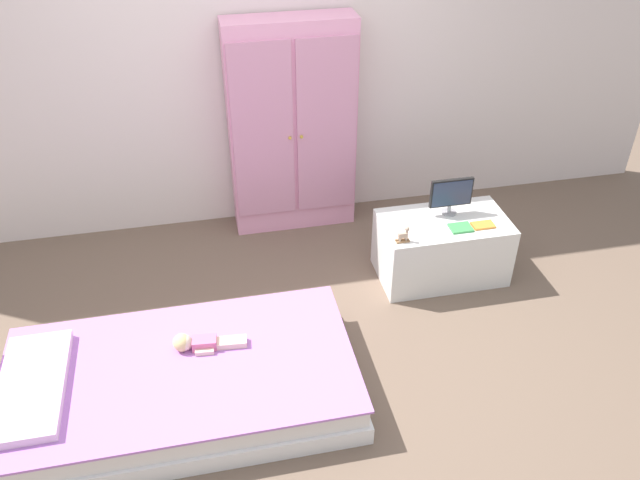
{
  "coord_description": "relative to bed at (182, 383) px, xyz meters",
  "views": [
    {
      "loc": [
        -0.36,
        -2.68,
        2.71
      ],
      "look_at": [
        0.28,
        0.35,
        0.54
      ],
      "focal_mm": 36.31,
      "sensor_mm": 36.0,
      "label": 1
    }
  ],
  "objects": [
    {
      "name": "ground_plane",
      "position": [
        0.59,
        0.21,
        -0.13
      ],
      "size": [
        10.0,
        10.0,
        0.02
      ],
      "primitive_type": "cube",
      "color": "brown"
    },
    {
      "name": "back_wall",
      "position": [
        0.59,
        1.78,
        1.23
      ],
      "size": [
        6.4,
        0.05,
        2.7
      ],
      "primitive_type": "cube",
      "color": "silver",
      "rests_on": "ground_plane"
    },
    {
      "name": "bed",
      "position": [
        0.0,
        0.0,
        0.0
      ],
      "size": [
        1.84,
        0.99,
        0.24
      ],
      "color": "white",
      "rests_on": "ground_plane"
    },
    {
      "name": "pillow",
      "position": [
        -0.72,
        -0.0,
        0.15
      ],
      "size": [
        0.32,
        0.71,
        0.05
      ],
      "primitive_type": "cube",
      "color": "silver",
      "rests_on": "bed"
    },
    {
      "name": "doll",
      "position": [
        0.1,
        0.13,
        0.16
      ],
      "size": [
        0.39,
        0.14,
        0.1
      ],
      "color": "#D6668E",
      "rests_on": "bed"
    },
    {
      "name": "wardrobe",
      "position": [
        0.89,
        1.61,
        0.65
      ],
      "size": [
        0.88,
        0.28,
        1.53
      ],
      "color": "#E599BC",
      "rests_on": "ground_plane"
    },
    {
      "name": "tv_stand",
      "position": [
        1.73,
        0.76,
        0.09
      ],
      "size": [
        0.82,
        0.47,
        0.42
      ],
      "primitive_type": "cube",
      "color": "silver",
      "rests_on": "ground_plane"
    },
    {
      "name": "tv_monitor",
      "position": [
        1.79,
        0.84,
        0.45
      ],
      "size": [
        0.28,
        0.1,
        0.25
      ],
      "color": "#99999E",
      "rests_on": "tv_stand"
    },
    {
      "name": "rocking_horse_toy",
      "position": [
        1.4,
        0.6,
        0.35
      ],
      "size": [
        0.09,
        0.04,
        0.1
      ],
      "color": "#8E6642",
      "rests_on": "tv_stand"
    },
    {
      "name": "book_green",
      "position": [
        1.79,
        0.66,
        0.31
      ],
      "size": [
        0.14,
        0.11,
        0.01
      ],
      "primitive_type": "cube",
      "color": "#429E51",
      "rests_on": "tv_stand"
    },
    {
      "name": "book_orange",
      "position": [
        1.95,
        0.66,
        0.31
      ],
      "size": [
        0.14,
        0.09,
        0.01
      ],
      "primitive_type": "cube",
      "color": "orange",
      "rests_on": "tv_stand"
    }
  ]
}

